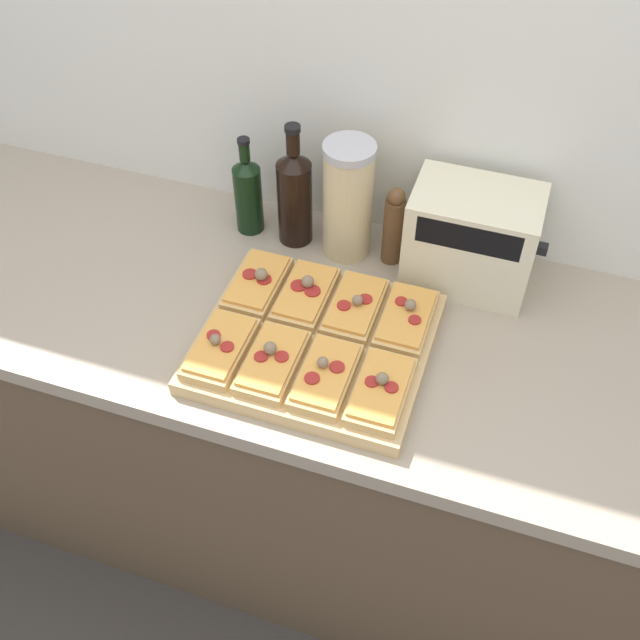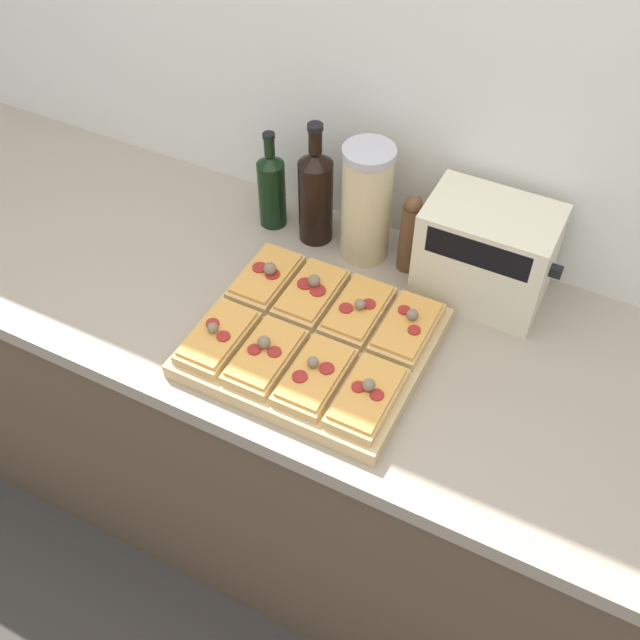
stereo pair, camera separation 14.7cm
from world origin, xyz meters
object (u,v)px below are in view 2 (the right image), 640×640
(wine_bottle, at_px, (316,194))
(grain_jar_tall, at_px, (366,203))
(olive_oil_bottle, at_px, (272,188))
(pepper_mill, at_px, (410,234))
(toaster_oven, at_px, (486,254))
(cutting_board, at_px, (313,342))

(wine_bottle, relative_size, grain_jar_tall, 1.07)
(olive_oil_bottle, height_order, wine_bottle, wine_bottle)
(grain_jar_tall, relative_size, pepper_mill, 1.43)
(olive_oil_bottle, relative_size, toaster_oven, 0.85)
(pepper_mill, distance_m, toaster_oven, 0.17)
(olive_oil_bottle, height_order, toaster_oven, olive_oil_bottle)
(pepper_mill, bearing_deg, grain_jar_tall, 180.00)
(cutting_board, bearing_deg, grain_jar_tall, 95.70)
(cutting_board, distance_m, grain_jar_tall, 0.33)
(olive_oil_bottle, bearing_deg, toaster_oven, -0.66)
(wine_bottle, height_order, grain_jar_tall, wine_bottle)
(wine_bottle, bearing_deg, cutting_board, -63.57)
(pepper_mill, bearing_deg, olive_oil_bottle, 180.00)
(cutting_board, relative_size, pepper_mill, 2.31)
(olive_oil_bottle, distance_m, toaster_oven, 0.51)
(grain_jar_tall, distance_m, toaster_oven, 0.27)
(wine_bottle, xyz_separation_m, grain_jar_tall, (0.12, -0.00, 0.02))
(wine_bottle, height_order, pepper_mill, wine_bottle)
(olive_oil_bottle, bearing_deg, cutting_board, -49.24)
(cutting_board, height_order, wine_bottle, wine_bottle)
(cutting_board, distance_m, toaster_oven, 0.40)
(wine_bottle, distance_m, grain_jar_tall, 0.12)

